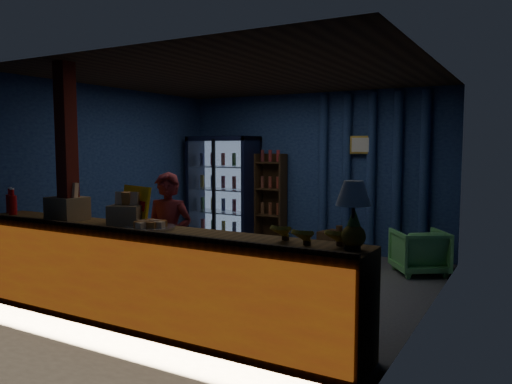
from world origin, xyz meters
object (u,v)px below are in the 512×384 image
Objects in this scene: pastry_tray at (150,226)px; green_chair at (419,252)px; table_lamp at (353,196)px; shopkeeper at (168,241)px.

green_chair is at bearing 60.96° from pastry_tray.
green_chair is 1.27× the size of table_lamp.
green_chair is 1.42× the size of pastry_tray.
shopkeeper is 2.77× the size of table_lamp.
green_chair is 3.46m from table_lamp.
pastry_tray is 0.90× the size of table_lamp.
table_lamp reaches higher than green_chair.
shopkeeper is 2.18× the size of green_chair.
table_lamp is (0.15, -3.30, 1.06)m from green_chair.
shopkeeper is 0.61m from pastry_tray.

